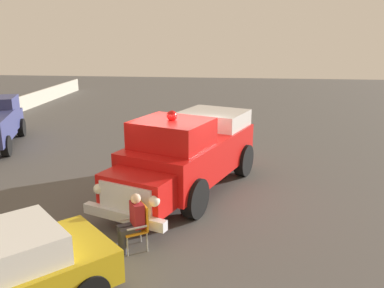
# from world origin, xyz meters

# --- Properties ---
(ground_plane) EXTENTS (60.00, 60.00, 0.00)m
(ground_plane) POSITION_xyz_m (0.00, 0.00, 0.00)
(ground_plane) COLOR #514F4C
(vintage_fire_truck) EXTENTS (6.33, 4.23, 2.59)m
(vintage_fire_truck) POSITION_xyz_m (-0.41, 0.25, 1.20)
(vintage_fire_truck) COLOR black
(vintage_fire_truck) RESTS_ON ground
(lawn_chair_near_truck) EXTENTS (0.68, 0.68, 1.02)m
(lawn_chair_near_truck) POSITION_xyz_m (3.02, -0.43, 0.59)
(lawn_chair_near_truck) COLOR #B7BABF
(lawn_chair_near_truck) RESTS_ON ground
(spectator_seated) EXTENTS (0.60, 0.65, 1.29)m
(spectator_seated) POSITION_xyz_m (3.09, -0.54, 0.70)
(spectator_seated) COLOR #383842
(spectator_seated) RESTS_ON ground
(background_fence) EXTENTS (12.41, 0.12, 0.90)m
(background_fence) POSITION_xyz_m (-13.92, -10.91, 0.45)
(background_fence) COLOR #A8A393
(background_fence) RESTS_ON ground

